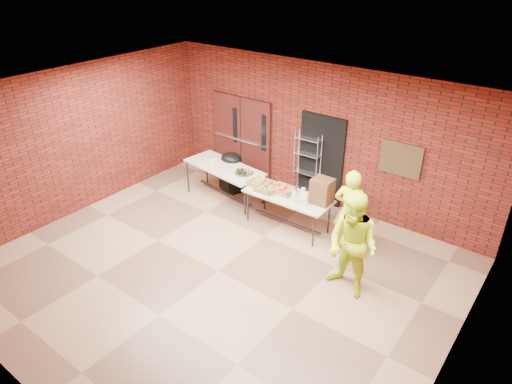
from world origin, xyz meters
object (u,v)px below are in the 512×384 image
volunteer_woman (350,212)px  covered_grill (232,172)px  wire_rack (307,167)px  table_left (224,169)px  coffee_dispenser (322,191)px  table_right (288,198)px  volunteer_man (352,245)px

volunteer_woman → covered_grill: bearing=-17.9°
wire_rack → table_left: size_ratio=0.81×
wire_rack → coffee_dispenser: (1.03, -1.11, 0.19)m
wire_rack → table_right: size_ratio=0.89×
table_right → covered_grill: size_ratio=1.89×
table_left → table_right: table_left is taller
table_right → coffee_dispenser: size_ratio=3.56×
covered_grill → volunteer_man: (4.02, -1.66, 0.46)m
covered_grill → table_right: bearing=7.8°
table_left → wire_rack: bearing=41.7°
volunteer_woman → volunteer_man: volunteer_man is taller
table_right → volunteer_man: volunteer_man is taller
wire_rack → volunteer_woman: volunteer_woman is taller
table_right → coffee_dispenser: (0.70, 0.15, 0.33)m
wire_rack → table_left: bearing=-147.2°
table_right → coffee_dispenser: coffee_dispenser is taller
table_left → table_right: size_ratio=1.11×
table_left → coffee_dispenser: (2.60, -0.02, 0.28)m
coffee_dispenser → volunteer_woman: 0.74m
coffee_dispenser → covered_grill: (-2.72, 0.43, -0.53)m
covered_grill → volunteer_woman: (3.43, -0.58, 0.38)m
table_right → volunteer_man: size_ratio=0.98×
volunteer_man → wire_rack: bearing=147.2°
table_right → covered_grill: (-2.02, 0.58, -0.20)m
volunteer_man → table_left: bearing=174.6°
table_right → volunteer_woman: 1.42m
coffee_dispenser → volunteer_woman: volunteer_woman is taller
volunteer_woman → volunteer_man: (0.59, -1.08, 0.08)m
wire_rack → volunteer_woman: 2.15m
table_right → volunteer_woman: size_ratio=1.07×
volunteer_man → covered_grill: bearing=170.0°
table_left → covered_grill: bearing=113.5°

